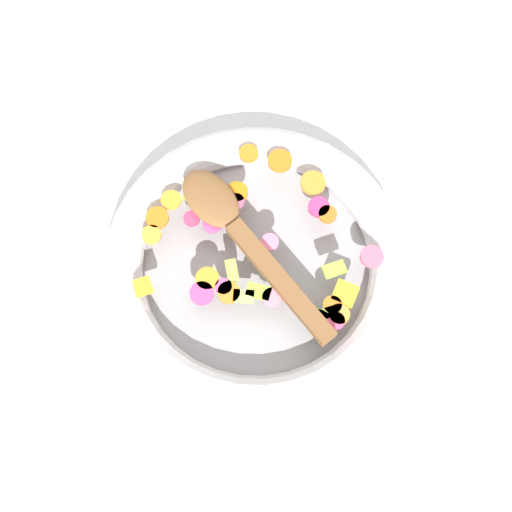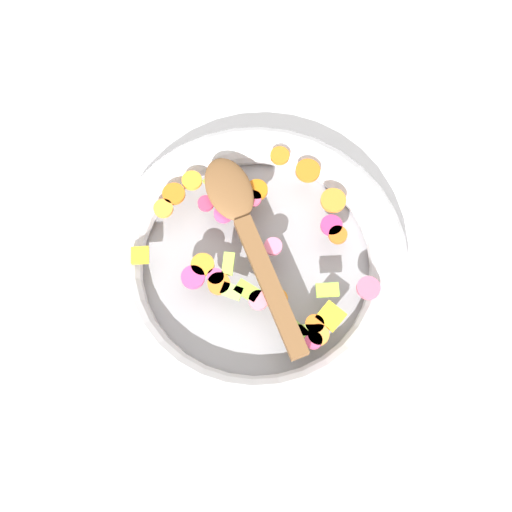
# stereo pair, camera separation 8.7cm
# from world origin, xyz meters

# --- Properties ---
(ground_plane) EXTENTS (4.00, 4.00, 0.00)m
(ground_plane) POSITION_xyz_m (0.00, 0.00, 0.00)
(ground_plane) COLOR silver
(skillet) EXTENTS (0.38, 0.38, 0.05)m
(skillet) POSITION_xyz_m (0.00, 0.00, 0.02)
(skillet) COLOR gray
(skillet) RESTS_ON ground_plane
(chopped_vegetables) EXTENTS (0.26, 0.31, 0.01)m
(chopped_vegetables) POSITION_xyz_m (-0.01, 0.01, 0.05)
(chopped_vegetables) COLOR orange
(chopped_vegetables) RESTS_ON skillet
(wooden_spoon) EXTENTS (0.25, 0.19, 0.01)m
(wooden_spoon) POSITION_xyz_m (-0.02, -0.02, 0.06)
(wooden_spoon) COLOR brown
(wooden_spoon) RESTS_ON chopped_vegetables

